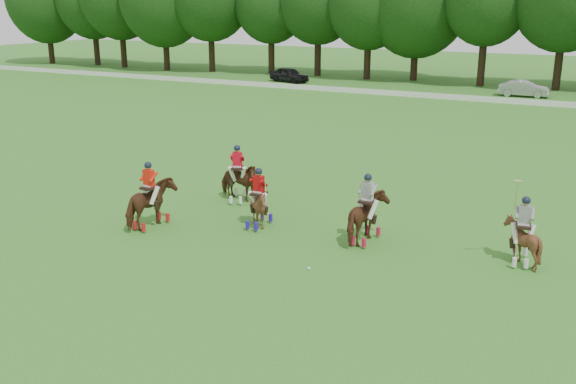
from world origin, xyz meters
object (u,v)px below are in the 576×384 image
at_px(polo_red_c, 259,207).
at_px(polo_stripe_b, 522,240).
at_px(polo_stripe_a, 366,218).
at_px(polo_red_b, 238,181).
at_px(car_mid, 524,89).
at_px(polo_ball, 309,268).
at_px(car_left, 289,75).
at_px(polo_red_a, 150,204).

distance_m(polo_red_c, polo_stripe_b, 8.80).
bearing_deg(polo_stripe_a, polo_red_b, 162.37).
height_order(car_mid, polo_red_b, polo_red_b).
bearing_deg(polo_red_c, polo_ball, -39.23).
relative_size(car_left, polo_ball, 47.25).
distance_m(car_left, polo_red_a, 43.02).
bearing_deg(polo_stripe_b, car_mid, 97.78).
height_order(polo_red_c, polo_stripe_a, polo_stripe_a).
bearing_deg(car_mid, polo_red_a, 167.92).
bearing_deg(car_mid, polo_stripe_b, -174.40).
height_order(polo_stripe_b, polo_ball, polo_stripe_b).
bearing_deg(polo_ball, polo_red_c, 140.77).
height_order(polo_stripe_a, polo_stripe_b, polo_stripe_b).
height_order(car_left, polo_stripe_a, polo_stripe_a).
height_order(polo_red_b, polo_stripe_a, polo_stripe_a).
relative_size(polo_red_a, polo_stripe_b, 0.89).
distance_m(polo_red_b, polo_stripe_a, 6.51).
relative_size(polo_red_b, polo_stripe_a, 0.97).
relative_size(car_left, polo_stripe_a, 1.80).
height_order(car_mid, polo_red_c, polo_red_c).
distance_m(polo_stripe_a, polo_stripe_b, 4.87).
xyz_separation_m(car_left, polo_ball, (21.82, -41.11, -0.68)).
height_order(polo_red_a, polo_ball, polo_red_a).
distance_m(polo_red_c, polo_ball, 4.22).
height_order(polo_stripe_a, polo_ball, polo_stripe_a).
relative_size(polo_red_b, polo_red_c, 1.06).
bearing_deg(polo_stripe_a, car_left, 120.55).
bearing_deg(car_left, polo_red_b, -140.07).
bearing_deg(car_mid, car_left, 87.82).
bearing_deg(car_mid, polo_red_c, 172.45).
distance_m(car_left, polo_ball, 46.54).
xyz_separation_m(polo_red_b, polo_stripe_a, (6.21, -1.97, 0.04)).
relative_size(polo_red_b, polo_ball, 25.56).
height_order(car_left, polo_red_a, polo_red_a).
height_order(car_mid, polo_stripe_a, polo_stripe_a).
bearing_deg(car_left, polo_stripe_a, -133.78).
relative_size(polo_red_a, polo_red_c, 1.10).
distance_m(car_mid, polo_stripe_b, 38.02).
distance_m(car_left, polo_red_c, 42.74).
bearing_deg(polo_red_b, car_mid, 80.72).
relative_size(car_left, polo_red_a, 1.78).
bearing_deg(polo_ball, car_mid, 89.45).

